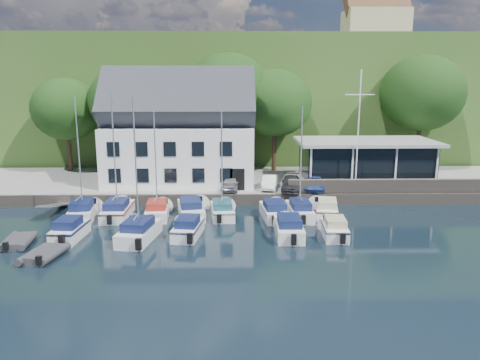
% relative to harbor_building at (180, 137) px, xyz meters
% --- Properties ---
extents(ground, '(180.00, 180.00, 0.00)m').
position_rel_harbor_building_xyz_m(ground, '(7.00, -16.50, -5.35)').
color(ground, black).
rests_on(ground, ground).
extents(quay, '(60.00, 13.00, 1.00)m').
position_rel_harbor_building_xyz_m(quay, '(7.00, 1.00, -4.85)').
color(quay, '#969690').
rests_on(quay, ground).
extents(quay_face, '(60.00, 0.30, 1.00)m').
position_rel_harbor_building_xyz_m(quay_face, '(7.00, -5.50, -4.85)').
color(quay_face, '#665B51').
rests_on(quay_face, ground).
extents(hillside, '(160.00, 75.00, 16.00)m').
position_rel_harbor_building_xyz_m(hillside, '(7.00, 45.50, 2.65)').
color(hillside, '#35541F').
rests_on(hillside, ground).
extents(field_patch, '(50.00, 30.00, 0.30)m').
position_rel_harbor_building_xyz_m(field_patch, '(15.00, 53.50, 10.80)').
color(field_patch, '#516130').
rests_on(field_patch, hillside).
extents(farmhouse, '(10.40, 7.00, 8.20)m').
position_rel_harbor_building_xyz_m(farmhouse, '(29.00, 35.50, 14.75)').
color(farmhouse, beige).
rests_on(farmhouse, hillside).
extents(harbor_building, '(14.40, 8.20, 8.70)m').
position_rel_harbor_building_xyz_m(harbor_building, '(0.00, 0.00, 0.00)').
color(harbor_building, white).
rests_on(harbor_building, quay).
extents(club_pavilion, '(13.20, 7.20, 4.10)m').
position_rel_harbor_building_xyz_m(club_pavilion, '(18.00, -0.50, -2.30)').
color(club_pavilion, black).
rests_on(club_pavilion, quay).
extents(seawall, '(18.00, 0.50, 1.20)m').
position_rel_harbor_building_xyz_m(seawall, '(19.00, -5.10, -3.75)').
color(seawall, '#665B51').
rests_on(seawall, quay).
extents(gangway, '(1.20, 6.00, 1.40)m').
position_rel_harbor_building_xyz_m(gangway, '(-9.50, -7.50, -5.35)').
color(gangway, silver).
rests_on(gangway, ground).
extents(car_silver, '(2.06, 3.92, 1.27)m').
position_rel_harbor_building_xyz_m(car_silver, '(4.93, -3.74, -3.71)').
color(car_silver, '#9F9FA4').
rests_on(car_silver, quay).
extents(car_white, '(1.82, 3.80, 1.20)m').
position_rel_harbor_building_xyz_m(car_white, '(8.47, -3.34, -3.75)').
color(car_white, white).
rests_on(car_white, quay).
extents(car_dgrey, '(2.35, 4.44, 1.23)m').
position_rel_harbor_building_xyz_m(car_dgrey, '(10.39, -3.94, -3.74)').
color(car_dgrey, '#2A2B2F').
rests_on(car_dgrey, quay).
extents(car_blue, '(2.27, 3.91, 1.26)m').
position_rel_harbor_building_xyz_m(car_blue, '(12.55, -3.80, -3.72)').
color(car_blue, '#2E488F').
rests_on(car_blue, quay).
extents(flagpole, '(2.57, 0.20, 10.70)m').
position_rel_harbor_building_xyz_m(flagpole, '(16.13, -4.45, 1.00)').
color(flagpole, white).
rests_on(flagpole, quay).
extents(tree_0, '(7.35, 7.35, 10.04)m').
position_rel_harbor_building_xyz_m(tree_0, '(-12.65, 5.52, 0.67)').
color(tree_0, '#193510').
rests_on(tree_0, quay).
extents(tree_1, '(8.24, 8.24, 11.26)m').
position_rel_harbor_building_xyz_m(tree_1, '(-5.95, 5.03, 1.28)').
color(tree_1, '#193510').
rests_on(tree_1, quay).
extents(tree_2, '(9.27, 9.27, 12.67)m').
position_rel_harbor_building_xyz_m(tree_2, '(4.67, 5.63, 1.98)').
color(tree_2, '#193510').
rests_on(tree_2, quay).
extents(tree_3, '(8.02, 8.02, 10.96)m').
position_rel_harbor_building_xyz_m(tree_3, '(9.67, 5.41, 1.13)').
color(tree_3, '#193510').
rests_on(tree_3, quay).
extents(tree_5, '(9.13, 9.13, 12.48)m').
position_rel_harbor_building_xyz_m(tree_5, '(25.89, 6.20, 1.89)').
color(tree_5, '#193510').
rests_on(tree_5, quay).
extents(boat_r1_0, '(2.69, 6.24, 9.42)m').
position_rel_harbor_building_xyz_m(boat_r1_0, '(-6.85, -9.28, -0.64)').
color(boat_r1_0, white).
rests_on(boat_r1_0, ground).
extents(boat_r1_1, '(2.13, 6.58, 8.91)m').
position_rel_harbor_building_xyz_m(boat_r1_1, '(-4.21, -8.88, -0.90)').
color(boat_r1_1, white).
rests_on(boat_r1_1, ground).
extents(boat_r1_2, '(2.29, 6.04, 8.48)m').
position_rel_harbor_building_xyz_m(boat_r1_2, '(-1.00, -8.94, -1.11)').
color(boat_r1_2, white).
rests_on(boat_r1_2, ground).
extents(boat_r1_3, '(3.16, 6.80, 1.48)m').
position_rel_harbor_building_xyz_m(boat_r1_3, '(1.66, -8.68, -4.61)').
color(boat_r1_3, white).
rests_on(boat_r1_3, ground).
extents(boat_r1_4, '(2.40, 5.95, 8.41)m').
position_rel_harbor_building_xyz_m(boat_r1_4, '(4.21, -8.97, -1.15)').
color(boat_r1_4, white).
rests_on(boat_r1_4, ground).
extents(boat_r1_5, '(2.54, 6.31, 1.43)m').
position_rel_harbor_building_xyz_m(boat_r1_5, '(8.37, -9.33, -4.64)').
color(boat_r1_5, white).
rests_on(boat_r1_5, ground).
extents(boat_r1_6, '(2.08, 6.48, 8.81)m').
position_rel_harbor_building_xyz_m(boat_r1_6, '(10.43, -9.22, -0.94)').
color(boat_r1_6, white).
rests_on(boat_r1_6, ground).
extents(boat_r1_7, '(2.85, 6.39, 1.36)m').
position_rel_harbor_building_xyz_m(boat_r1_7, '(12.72, -8.62, -4.67)').
color(boat_r1_7, white).
rests_on(boat_r1_7, ground).
extents(boat_r2_0, '(2.15, 5.36, 1.54)m').
position_rel_harbor_building_xyz_m(boat_r2_0, '(-6.31, -14.04, -4.58)').
color(boat_r2_0, white).
rests_on(boat_r2_0, ground).
extents(boat_r2_1, '(3.16, 6.70, 9.48)m').
position_rel_harbor_building_xyz_m(boat_r2_1, '(-1.44, -14.43, -0.61)').
color(boat_r2_1, white).
rests_on(boat_r2_1, ground).
extents(boat_r2_2, '(2.58, 5.63, 1.46)m').
position_rel_harbor_building_xyz_m(boat_r2_2, '(1.86, -13.68, -4.62)').
color(boat_r2_2, white).
rests_on(boat_r2_2, ground).
extents(boat_r2_3, '(2.14, 6.24, 1.50)m').
position_rel_harbor_building_xyz_m(boat_r2_3, '(8.98, -13.76, -4.60)').
color(boat_r2_3, white).
rests_on(boat_r2_3, ground).
extents(boat_r2_4, '(2.08, 5.28, 1.44)m').
position_rel_harbor_building_xyz_m(boat_r2_4, '(12.19, -13.94, -4.63)').
color(boat_r2_4, white).
rests_on(boat_r2_4, ground).
extents(dinghy_0, '(2.17, 3.27, 0.72)m').
position_rel_harbor_building_xyz_m(dinghy_0, '(-9.34, -15.27, -4.99)').
color(dinghy_0, '#36363B').
rests_on(dinghy_0, ground).
extents(dinghy_1, '(2.49, 3.50, 0.75)m').
position_rel_harbor_building_xyz_m(dinghy_1, '(-6.68, -17.74, -4.98)').
color(dinghy_1, '#36363B').
rests_on(dinghy_1, ground).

